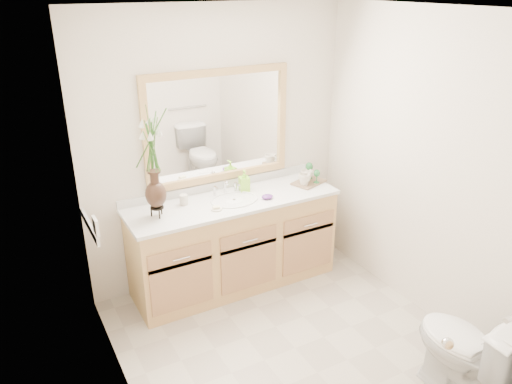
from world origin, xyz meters
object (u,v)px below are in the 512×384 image
toilet (468,352)px  tray (309,182)px  tumbler (184,200)px  soap_bottle (244,182)px  flower_vase (152,151)px

toilet → tray: size_ratio=2.49×
toilet → tray: 1.99m
tumbler → tray: (1.18, -0.10, -0.04)m
tray → soap_bottle: bearing=148.9°
toilet → tumbler: bearing=-61.5°
tumbler → soap_bottle: 0.58m
flower_vase → tray: 1.54m
toilet → soap_bottle: size_ratio=4.37×
flower_vase → soap_bottle: size_ratio=4.63×
toilet → soap_bottle: soap_bottle is taller
toilet → tumbler: 2.37m
toilet → tray: (0.07, 1.93, 0.47)m
soap_bottle → tray: bearing=-0.9°
tray → flower_vase: bearing=161.2°
soap_bottle → toilet: bearing=-64.5°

